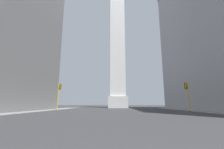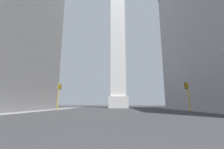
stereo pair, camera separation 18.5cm
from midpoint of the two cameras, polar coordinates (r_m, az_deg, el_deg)
sidewalk_left at (r=27.17m, az=-35.51°, el=-12.05°), size 5.00×67.90×0.15m
obelisk at (r=66.69m, az=2.01°, el=18.36°), size 7.26×7.26×70.79m
traffic_light_mid_left at (r=37.58m, az=-19.77°, el=-6.52°), size 0.76×0.52×6.20m
traffic_light_mid_right at (r=33.95m, az=26.70°, el=-5.98°), size 0.77×0.50×5.80m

